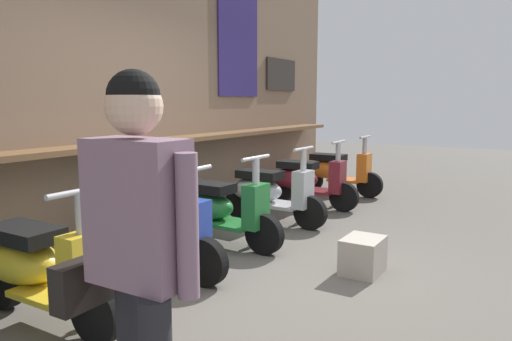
% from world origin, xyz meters
% --- Properties ---
extents(ground_plane, '(26.80, 26.80, 0.00)m').
position_xyz_m(ground_plane, '(0.00, 0.00, 0.00)').
color(ground_plane, '#605B54').
extents(market_stall_facade, '(9.57, 0.61, 3.49)m').
position_xyz_m(market_stall_facade, '(0.00, 2.02, 1.74)').
color(market_stall_facade, '#7F6651').
rests_on(market_stall_facade, ground_plane).
extents(scooter_yellow, '(0.46, 1.40, 0.97)m').
position_xyz_m(scooter_yellow, '(-1.56, 1.08, 0.39)').
color(scooter_yellow, gold).
rests_on(scooter_yellow, ground_plane).
extents(scooter_blue, '(0.46, 1.40, 0.97)m').
position_xyz_m(scooter_blue, '(-0.48, 1.08, 0.39)').
color(scooter_blue, '#233D9E').
rests_on(scooter_blue, ground_plane).
extents(scooter_green, '(0.46, 1.40, 0.97)m').
position_xyz_m(scooter_green, '(0.50, 1.08, 0.39)').
color(scooter_green, '#237533').
rests_on(scooter_green, ground_plane).
extents(scooter_silver, '(0.46, 1.40, 0.97)m').
position_xyz_m(scooter_silver, '(1.56, 1.08, 0.39)').
color(scooter_silver, '#B2B5BA').
rests_on(scooter_silver, ground_plane).
extents(scooter_maroon, '(0.46, 1.40, 0.97)m').
position_xyz_m(scooter_maroon, '(2.62, 1.08, 0.39)').
color(scooter_maroon, maroon).
rests_on(scooter_maroon, ground_plane).
extents(scooter_orange, '(0.46, 1.40, 0.97)m').
position_xyz_m(scooter_orange, '(3.74, 1.08, 0.39)').
color(scooter_orange, orange).
rests_on(scooter_orange, ground_plane).
extents(shopper_with_handbag, '(0.30, 0.64, 1.60)m').
position_xyz_m(shopper_with_handbag, '(-2.13, -0.46, 0.97)').
color(shopper_with_handbag, '#232328').
rests_on(shopper_with_handbag, ground_plane).
extents(merchandise_crate, '(0.40, 0.32, 0.31)m').
position_xyz_m(merchandise_crate, '(0.49, -0.49, 0.16)').
color(merchandise_crate, '#B2A899').
rests_on(merchandise_crate, ground_plane).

